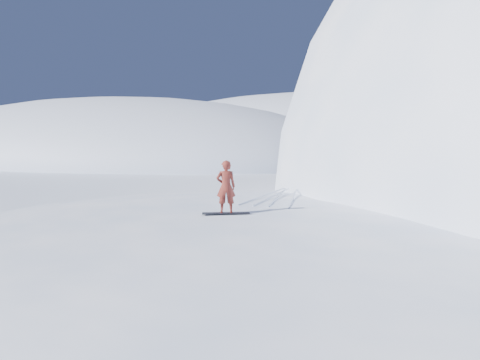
% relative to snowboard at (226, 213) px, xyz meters
% --- Properties ---
extents(ground, '(400.00, 400.00, 0.00)m').
position_rel_snowboard_xyz_m(ground, '(0.54, -1.01, -2.41)').
color(ground, white).
rests_on(ground, ground).
extents(near_ridge, '(36.00, 28.00, 4.80)m').
position_rel_snowboard_xyz_m(near_ridge, '(1.54, 1.99, -2.41)').
color(near_ridge, white).
rests_on(near_ridge, ground).
extents(far_ridge_a, '(120.00, 70.00, 28.00)m').
position_rel_snowboard_xyz_m(far_ridge_a, '(-69.46, 58.99, -2.41)').
color(far_ridge_a, white).
rests_on(far_ridge_a, ground).
extents(far_ridge_c, '(140.00, 90.00, 36.00)m').
position_rel_snowboard_xyz_m(far_ridge_c, '(-39.46, 108.99, -2.41)').
color(far_ridge_c, white).
rests_on(far_ridge_c, ground).
extents(wind_bumps, '(16.00, 14.40, 1.00)m').
position_rel_snowboard_xyz_m(wind_bumps, '(-0.02, 1.11, -2.41)').
color(wind_bumps, white).
rests_on(wind_bumps, ground).
extents(snowboard, '(1.57, 1.20, 0.03)m').
position_rel_snowboard_xyz_m(snowboard, '(0.00, 0.00, 0.00)').
color(snowboard, black).
rests_on(snowboard, near_ridge).
extents(snowboarder, '(0.81, 0.74, 1.85)m').
position_rel_snowboard_xyz_m(snowboarder, '(0.00, 0.00, 0.94)').
color(snowboarder, maroon).
rests_on(snowboarder, snowboard).
extents(vapor_plume, '(9.85, 7.88, 6.90)m').
position_rel_snowboard_xyz_m(vapor_plume, '(-68.43, 42.08, -2.41)').
color(vapor_plume, white).
rests_on(vapor_plume, ground).
extents(board_tracks, '(2.81, 5.97, 0.04)m').
position_rel_snowboard_xyz_m(board_tracks, '(-0.27, 4.87, 0.01)').
color(board_tracks, silver).
rests_on(board_tracks, ground).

